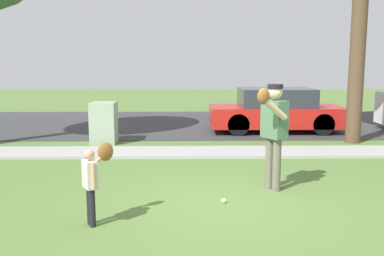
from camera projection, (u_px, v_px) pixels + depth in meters
The scene contains 8 objects.
ground_plane at pixel (213, 154), 10.13m from camera, with size 48.00×48.00×0.00m, color #567538.
sidewalk_strip at pixel (213, 152), 10.23m from camera, with size 36.00×1.20×0.06m, color #A3A39E.
road_surface at pixel (204, 123), 15.17m from camera, with size 36.00×6.80×0.02m, color #38383A.
person_adult at pixel (273, 125), 7.14m from camera, with size 0.62×0.87×1.79m.
person_child at pixel (94, 173), 5.69m from camera, with size 0.41×0.55×1.08m.
baseball at pixel (224, 201), 6.63m from camera, with size 0.07×0.07×0.07m, color white.
utility_cabinet at pixel (104, 123), 11.43m from camera, with size 0.65×0.71×1.09m, color #9EB293.
parked_hatchback_red at pixel (276, 111), 13.25m from camera, with size 4.00×1.75×1.33m.
Camera 1 is at (-0.65, -6.41, 2.16)m, focal length 40.32 mm.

